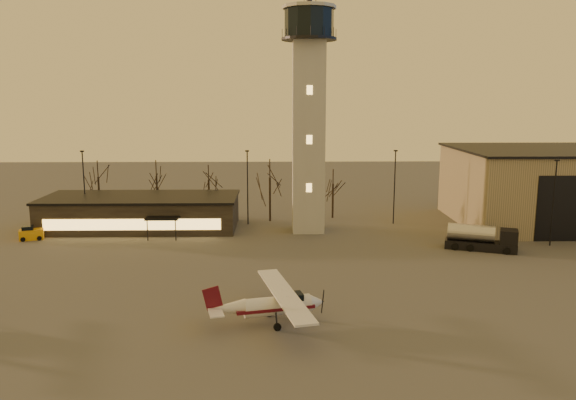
{
  "coord_description": "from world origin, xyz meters",
  "views": [
    {
      "loc": [
        -3.92,
        -41.15,
        17.1
      ],
      "look_at": [
        -2.91,
        13.0,
        7.19
      ],
      "focal_mm": 35.0,
      "sensor_mm": 36.0,
      "label": 1
    }
  ],
  "objects_px": {
    "cessna_front": "(279,309)",
    "fuel_truck": "(481,240)",
    "service_cart": "(31,234)",
    "control_tower": "(309,104)",
    "hangar": "(569,186)",
    "terminal": "(141,212)"
  },
  "relations": [
    {
      "from": "terminal",
      "to": "service_cart",
      "type": "bearing_deg",
      "value": -153.48
    },
    {
      "from": "cessna_front",
      "to": "fuel_truck",
      "type": "height_order",
      "value": "cessna_front"
    },
    {
      "from": "hangar",
      "to": "service_cart",
      "type": "bearing_deg",
      "value": -173.47
    },
    {
      "from": "fuel_truck",
      "to": "cessna_front",
      "type": "bearing_deg",
      "value": -117.57
    },
    {
      "from": "hangar",
      "to": "terminal",
      "type": "bearing_deg",
      "value": -178.03
    },
    {
      "from": "fuel_truck",
      "to": "service_cart",
      "type": "bearing_deg",
      "value": -165.58
    },
    {
      "from": "control_tower",
      "to": "fuel_truck",
      "type": "relative_size",
      "value": 4.04
    },
    {
      "from": "hangar",
      "to": "fuel_truck",
      "type": "height_order",
      "value": "hangar"
    },
    {
      "from": "terminal",
      "to": "cessna_front",
      "type": "xyz_separation_m",
      "value": [
        18.16,
        -32.34,
        -0.99
      ]
    },
    {
      "from": "control_tower",
      "to": "terminal",
      "type": "bearing_deg",
      "value": 174.85
    },
    {
      "from": "terminal",
      "to": "service_cart",
      "type": "relative_size",
      "value": 8.34
    },
    {
      "from": "cessna_front",
      "to": "fuel_truck",
      "type": "bearing_deg",
      "value": 28.6
    },
    {
      "from": "control_tower",
      "to": "cessna_front",
      "type": "relative_size",
      "value": 2.63
    },
    {
      "from": "cessna_front",
      "to": "control_tower",
      "type": "bearing_deg",
      "value": 69.44
    },
    {
      "from": "control_tower",
      "to": "fuel_truck",
      "type": "distance_m",
      "value": 26.29
    },
    {
      "from": "hangar",
      "to": "cessna_front",
      "type": "distance_m",
      "value": 52.74
    },
    {
      "from": "cessna_front",
      "to": "service_cart",
      "type": "bearing_deg",
      "value": 125.58
    },
    {
      "from": "service_cart",
      "to": "cessna_front",
      "type": "bearing_deg",
      "value": -58.84
    },
    {
      "from": "control_tower",
      "to": "fuel_truck",
      "type": "bearing_deg",
      "value": -26.76
    },
    {
      "from": "hangar",
      "to": "service_cart",
      "type": "relative_size",
      "value": 10.05
    },
    {
      "from": "terminal",
      "to": "cessna_front",
      "type": "bearing_deg",
      "value": -60.68
    },
    {
      "from": "control_tower",
      "to": "terminal",
      "type": "height_order",
      "value": "control_tower"
    }
  ]
}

